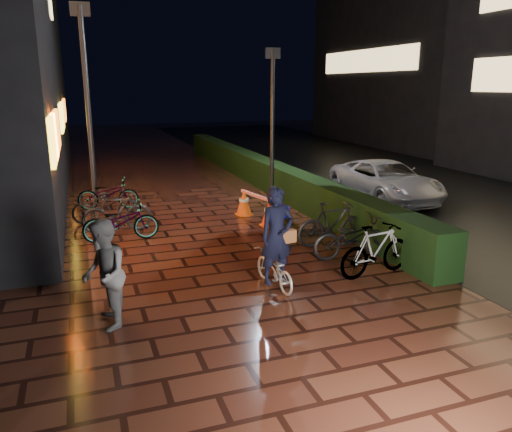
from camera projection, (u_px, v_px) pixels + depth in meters
name	position (u px, v px, depth m)	size (l,w,h in m)	color
ground	(247.00, 270.00, 10.07)	(80.00, 80.00, 0.00)	#381911
asphalt_road	(444.00, 191.00, 17.53)	(11.00, 60.00, 0.01)	black
hedge	(263.00, 173.00, 18.30)	(0.70, 20.00, 1.00)	black
bystander_person	(104.00, 275.00, 7.48)	(0.83, 0.65, 1.70)	#595A5C
van	(386.00, 180.00, 16.12)	(2.04, 4.43, 1.23)	#B1B1B6
lamp_post_hedge	(272.00, 122.00, 14.82)	(0.45, 0.14, 4.65)	black
lamp_post_sf	(87.00, 98.00, 14.72)	(0.56, 0.17, 5.89)	black
cyclist	(275.00, 251.00, 9.00)	(0.71, 1.37, 1.90)	silver
traffic_barrier	(256.00, 207.00, 13.67)	(0.74, 1.80, 0.73)	red
cart_assembly	(279.00, 213.00, 12.54)	(0.56, 0.59, 0.97)	black
parked_bikes_storefront	(112.00, 207.00, 13.19)	(2.02, 4.12, 1.03)	black
parked_bikes_hedge	(353.00, 236.00, 10.58)	(1.87, 2.60, 1.03)	black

